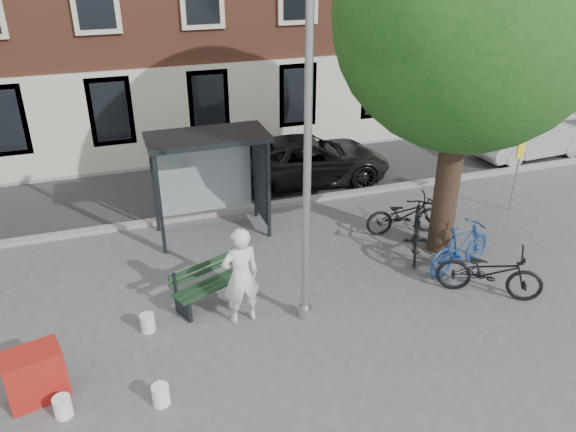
# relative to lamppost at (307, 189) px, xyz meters

# --- Properties ---
(ground) EXTENTS (90.00, 90.00, 0.00)m
(ground) POSITION_rel_lamppost_xyz_m (0.00, 0.00, -2.78)
(ground) COLOR #4C4C4F
(ground) RESTS_ON ground
(road) EXTENTS (40.00, 4.00, 0.01)m
(road) POSITION_rel_lamppost_xyz_m (0.00, 7.00, -2.78)
(road) COLOR #28282B
(road) RESTS_ON ground
(curb_near) EXTENTS (40.00, 0.25, 0.12)m
(curb_near) POSITION_rel_lamppost_xyz_m (0.00, 5.00, -2.72)
(curb_near) COLOR gray
(curb_near) RESTS_ON ground
(curb_far) EXTENTS (40.00, 0.25, 0.12)m
(curb_far) POSITION_rel_lamppost_xyz_m (0.00, 9.00, -2.72)
(curb_far) COLOR gray
(curb_far) RESTS_ON ground
(lamppost) EXTENTS (0.28, 0.35, 6.11)m
(lamppost) POSITION_rel_lamppost_xyz_m (0.00, 0.00, 0.00)
(lamppost) COLOR #9EA0A3
(lamppost) RESTS_ON ground
(tree_right) EXTENTS (5.76, 5.60, 8.20)m
(tree_right) POSITION_rel_lamppost_xyz_m (4.01, 1.38, 2.83)
(tree_right) COLOR black
(tree_right) RESTS_ON ground
(bus_shelter) EXTENTS (2.85, 1.45, 2.62)m
(bus_shelter) POSITION_rel_lamppost_xyz_m (-0.61, 4.11, -0.87)
(bus_shelter) COLOR #1E2328
(bus_shelter) RESTS_ON ground
(painter) EXTENTS (0.78, 0.55, 2.03)m
(painter) POSITION_rel_lamppost_xyz_m (-1.20, 0.30, -1.77)
(painter) COLOR silver
(painter) RESTS_ON ground
(bench) EXTENTS (1.72, 1.11, 0.85)m
(bench) POSITION_rel_lamppost_xyz_m (-1.65, 1.09, -2.39)
(bench) COLOR #1E2328
(bench) RESTS_ON ground
(bike_a) EXTENTS (2.06, 1.01, 1.03)m
(bike_a) POSITION_rel_lamppost_xyz_m (3.57, 2.47, -2.27)
(bike_a) COLOR black
(bike_a) RESTS_ON ground
(bike_b) EXTENTS (1.99, 1.06, 1.15)m
(bike_b) POSITION_rel_lamppost_xyz_m (3.88, 0.53, -2.21)
(bike_b) COLOR navy
(bike_b) RESTS_ON ground
(bike_c) EXTENTS (2.16, 1.84, 1.12)m
(bike_c) POSITION_rel_lamppost_xyz_m (3.89, -0.50, -2.22)
(bike_c) COLOR black
(bike_c) RESTS_ON ground
(bike_d) EXTENTS (1.55, 2.07, 1.24)m
(bike_d) POSITION_rel_lamppost_xyz_m (3.33, 1.49, -2.17)
(bike_d) COLOR black
(bike_d) RESTS_ON ground
(car_dark) EXTENTS (5.15, 2.72, 1.38)m
(car_dark) POSITION_rel_lamppost_xyz_m (2.46, 6.43, -2.09)
(car_dark) COLOR black
(car_dark) RESTS_ON ground
(car_silver) EXTENTS (4.40, 1.83, 1.41)m
(car_silver) POSITION_rel_lamppost_xyz_m (10.37, 6.00, -2.08)
(car_silver) COLOR #A9ADB1
(car_silver) RESTS_ON ground
(red_stand) EXTENTS (1.02, 0.80, 0.90)m
(red_stand) POSITION_rel_lamppost_xyz_m (-4.88, -0.62, -2.33)
(red_stand) COLOR #A11B15
(red_stand) RESTS_ON ground
(bucket_a) EXTENTS (0.35, 0.35, 0.36)m
(bucket_a) POSITION_rel_lamppost_xyz_m (-3.00, -1.43, -2.60)
(bucket_a) COLOR white
(bucket_a) RESTS_ON ground
(bucket_b) EXTENTS (0.37, 0.37, 0.36)m
(bucket_b) POSITION_rel_lamppost_xyz_m (-4.49, -1.20, -2.60)
(bucket_b) COLOR white
(bucket_b) RESTS_ON ground
(bucket_c) EXTENTS (0.36, 0.36, 0.36)m
(bucket_c) POSITION_rel_lamppost_xyz_m (-3.00, 0.55, -2.60)
(bucket_c) COLOR silver
(bucket_c) RESTS_ON ground
(notice_sign) EXTENTS (0.33, 0.14, 1.97)m
(notice_sign) POSITION_rel_lamppost_xyz_m (7.00, 2.71, -1.34)
(notice_sign) COLOR #9EA0A3
(notice_sign) RESTS_ON ground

